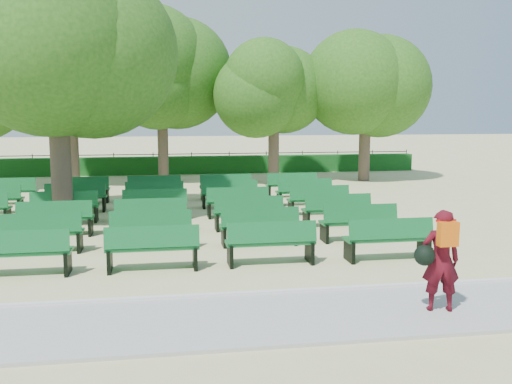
% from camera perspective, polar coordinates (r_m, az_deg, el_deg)
% --- Properties ---
extents(ground, '(120.00, 120.00, 0.00)m').
position_cam_1_polar(ground, '(16.07, -7.31, -3.55)').
color(ground, '#C5BE82').
extents(paving, '(30.00, 2.20, 0.06)m').
position_cam_1_polar(paving, '(8.94, -5.50, -12.85)').
color(paving, '#A5A5A0').
rests_on(paving, ground).
extents(curb, '(30.00, 0.12, 0.10)m').
position_cam_1_polar(curb, '(10.01, -5.96, -10.41)').
color(curb, silver).
rests_on(curb, ground).
extents(hedge, '(26.00, 0.70, 0.90)m').
position_cam_1_polar(hedge, '(29.87, -8.32, 2.66)').
color(hedge, '#15551B').
rests_on(hedge, ground).
extents(fence, '(26.00, 0.10, 1.02)m').
position_cam_1_polar(fence, '(30.31, -8.32, 1.88)').
color(fence, black).
rests_on(fence, ground).
extents(tree_line, '(21.80, 6.80, 7.04)m').
position_cam_1_polar(tree_line, '(25.94, -8.13, 0.86)').
color(tree_line, '#2F621A').
rests_on(tree_line, ground).
extents(bench_array, '(1.91, 0.66, 1.19)m').
position_cam_1_polar(bench_array, '(16.44, -10.20, -3.00)').
color(bench_array, '#105C28').
rests_on(bench_array, ground).
extents(tree_among, '(5.32, 5.32, 7.47)m').
position_cam_1_polar(tree_among, '(17.11, -19.44, 13.76)').
color(tree_among, brown).
rests_on(tree_among, ground).
extents(person, '(0.80, 0.51, 1.63)m').
position_cam_1_polar(person, '(9.51, 17.90, -6.39)').
color(person, '#470A14').
rests_on(person, ground).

